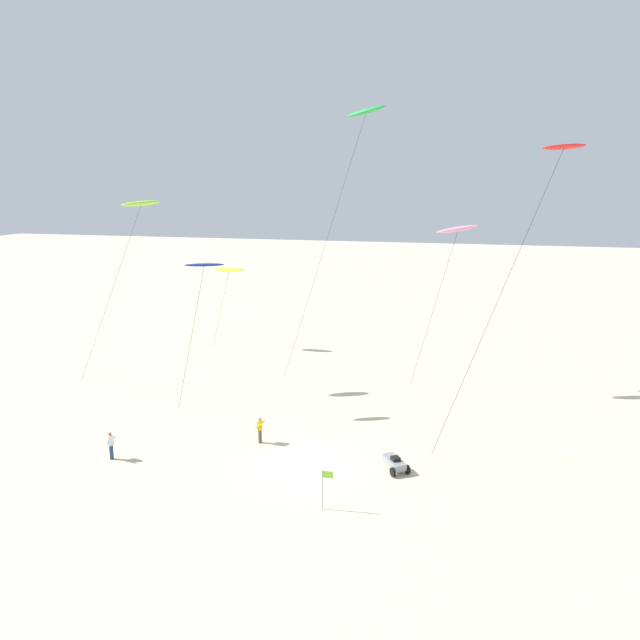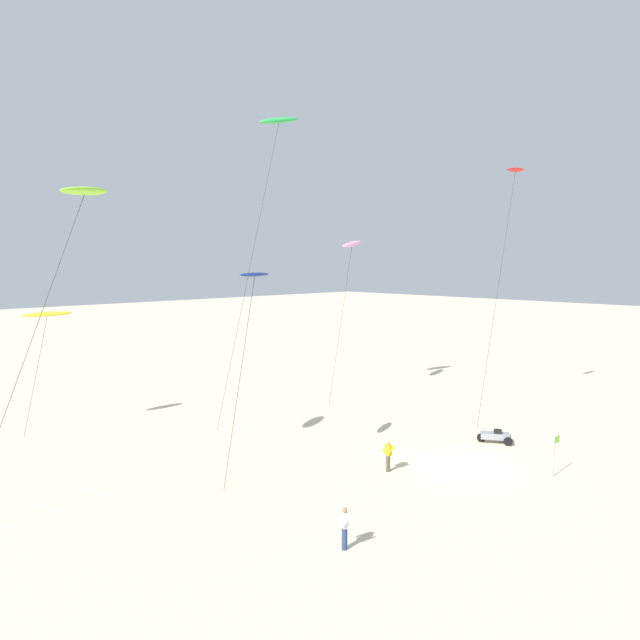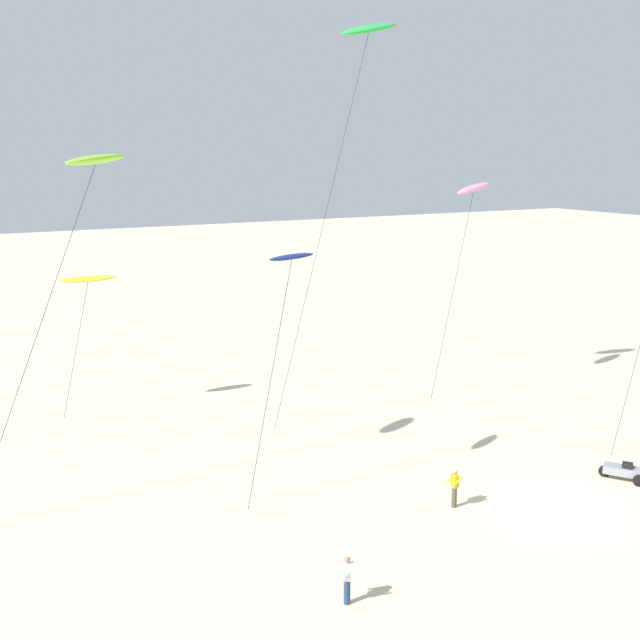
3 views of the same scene
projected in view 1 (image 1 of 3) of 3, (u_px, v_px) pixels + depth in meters
ground_plane at (302, 466)px, 32.84m from camera, size 260.00×260.00×0.00m
kite_pink at (458, 230)px, 42.57m from camera, size 4.74×1.77×12.78m
kite_yellow at (229, 270)px, 55.02m from camera, size 3.41×0.86×7.83m
kite_navy at (204, 266)px, 38.76m from camera, size 3.66×1.52×10.43m
kite_red at (560, 155)px, 29.88m from camera, size 7.00×1.33×17.72m
kite_lime at (141, 204)px, 43.13m from camera, size 7.47×2.03×14.55m
kite_green at (365, 113)px, 42.76m from camera, size 7.93×1.86×21.41m
kite_flyer_nearest at (260, 429)px, 35.55m from camera, size 0.54×0.56×1.67m
kite_flyer_middle at (111, 445)px, 33.43m from camera, size 0.67×0.68×1.67m
beach_buggy at (394, 463)px, 32.30m from camera, size 1.74×2.02×0.82m
marker_flag at (325, 482)px, 28.09m from camera, size 0.56×0.05×2.10m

